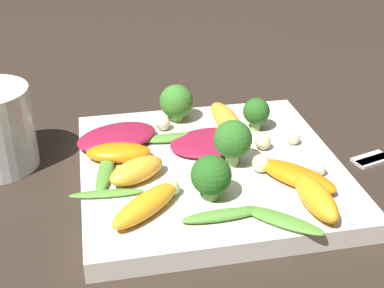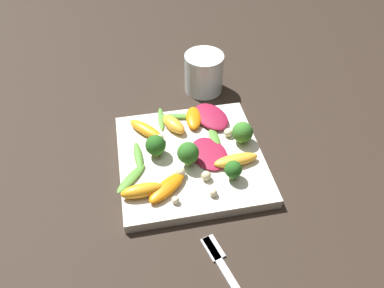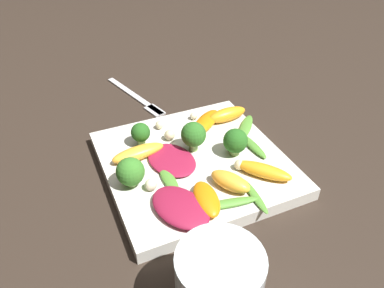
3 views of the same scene
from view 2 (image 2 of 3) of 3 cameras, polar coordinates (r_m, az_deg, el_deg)
The scene contains 27 objects.
ground_plane at distance 0.67m, azimuth -0.21°, elevation -2.82°, with size 2.40×2.40×0.00m, color #2D231C.
plate at distance 0.67m, azimuth -0.21°, elevation -2.26°, with size 0.25×0.25×0.02m.
drinking_glass at distance 0.81m, azimuth 1.81°, elevation 10.77°, with size 0.08×0.08×0.08m.
fork at distance 0.55m, azimuth 5.69°, elevation -19.46°, with size 0.18×0.07×0.01m.
radicchio_leaf_0 at distance 0.66m, azimuth 2.64°, elevation -1.46°, with size 0.09×0.08×0.01m.
radicchio_leaf_1 at distance 0.72m, azimuth 2.93°, elevation 4.21°, with size 0.10×0.08×0.01m.
orange_segment_0 at distance 0.60m, azimuth -3.82°, elevation -6.61°, with size 0.07×0.08×0.02m.
orange_segment_1 at distance 0.70m, azimuth -2.82°, elevation 2.99°, with size 0.06×0.05×0.02m.
orange_segment_2 at distance 0.60m, azimuth -7.59°, elevation -7.03°, with size 0.03×0.07×0.02m.
orange_segment_3 at distance 0.70m, azimuth -7.03°, elevation 2.20°, with size 0.07×0.07×0.02m.
orange_segment_4 at distance 0.64m, azimuth 6.70°, elevation -2.44°, with size 0.03×0.08×0.02m.
orange_segment_5 at distance 0.72m, azimuth 0.25°, elevation 3.99°, with size 0.07×0.04×0.02m.
broccoli_floret_0 at distance 0.67m, azimuth 7.70°, elevation 1.75°, with size 0.04×0.04×0.04m.
broccoli_floret_1 at distance 0.61m, azimuth 6.30°, elevation -3.91°, with size 0.03×0.03×0.04m.
broccoli_floret_2 at distance 0.65m, azimuth -5.56°, elevation -0.24°, with size 0.04×0.04×0.04m.
broccoli_floret_3 at distance 0.63m, azimuth -0.59°, elevation -1.43°, with size 0.04×0.04×0.05m.
arugula_sprig_0 at distance 0.63m, azimuth -9.24°, elevation -5.18°, with size 0.07×0.06×0.01m.
arugula_sprig_1 at distance 0.73m, azimuth -4.73°, elevation 3.83°, with size 0.07×0.02×0.00m.
arugula_sprig_2 at distance 0.73m, azimuth -1.84°, elevation 4.21°, with size 0.03×0.08×0.01m.
arugula_sprig_3 at distance 0.66m, azimuth -8.19°, elevation -1.85°, with size 0.07×0.02×0.01m.
arugula_sprig_4 at distance 0.69m, azimuth 3.45°, elevation 0.90°, with size 0.06×0.02×0.01m.
macadamia_nut_0 at distance 0.62m, azimuth -1.79°, elevation -4.34°, with size 0.02×0.02×0.02m.
macadamia_nut_1 at distance 0.69m, azimuth 5.52°, elevation 1.74°, with size 0.02×0.02×0.02m.
macadamia_nut_2 at distance 0.59m, azimuth -2.54°, elevation -8.53°, with size 0.01×0.01×0.01m.
macadamia_nut_3 at distance 0.68m, azimuth -4.91°, elevation 0.95°, with size 0.01×0.01×0.01m.
macadamia_nut_4 at distance 0.62m, azimuth 2.18°, elevation -4.86°, with size 0.02×0.02×0.02m.
macadamia_nut_5 at distance 0.60m, azimuth 3.26°, elevation -7.41°, with size 0.01×0.01×0.01m.
Camera 2 is at (0.44, -0.08, 0.50)m, focal length 35.00 mm.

